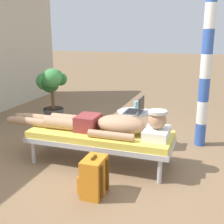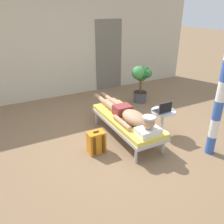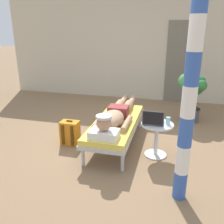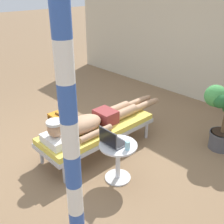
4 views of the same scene
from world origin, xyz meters
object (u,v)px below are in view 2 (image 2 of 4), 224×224
Objects in this scene: drink_glass at (169,106)px; backpack at (96,142)px; laptop at (163,109)px; potted_plant at (140,79)px; lounge_chair at (126,121)px; porch_post at (222,91)px; side_table at (163,118)px; person_reclining at (127,114)px.

drink_glass reaches higher than backpack.
potted_plant is (0.62, 1.70, 0.07)m from laptop.
porch_post is at bearing -48.27° from lounge_chair.
lounge_chair is at bearing 160.18° from side_table.
drink_glass is (0.84, -0.24, 0.23)m from lounge_chair.
drink_glass is (0.15, 0.01, 0.22)m from side_table.
backpack is 0.42× the size of potted_plant.
side_table is 1.23× the size of backpack.
backpack is (-1.43, 0.04, -0.16)m from side_table.
porch_post is (1.04, -1.16, 0.81)m from lounge_chair.
laptop reaches higher than lounge_chair.
person_reclining is at bearing 162.69° from side_table.
drink_glass is at bearing -15.85° from lounge_chair.
person_reclining is 1.90m from potted_plant.
lounge_chair is 0.78× the size of porch_post.
drink_glass is (0.21, 0.06, -0.00)m from laptop.
person_reclining is 7.00× the size of laptop.
potted_plant is at bearing 71.15° from side_table.
side_table is (0.69, -0.21, -0.16)m from person_reclining.
laptop reaches higher than backpack.
side_table is at bearing 110.86° from porch_post.
porch_post is (0.41, -0.87, 0.57)m from laptop.
potted_plant is (1.99, 1.61, 0.46)m from backpack.
drink_glass is at bearing 102.14° from porch_post.
laptop is 0.73× the size of backpack.
laptop is (-0.06, -0.05, 0.23)m from side_table.
porch_post reaches higher than side_table.
potted_plant is at bearing 75.87° from drink_glass.
potted_plant reaches higher than drink_glass.
lounge_chair is at bearing 90.00° from person_reclining.
lounge_chair is 1.90m from potted_plant.
person_reclining is at bearing -90.00° from lounge_chair.
potted_plant is (1.25, 1.43, 0.13)m from person_reclining.
side_table is at bearing -1.51° from backpack.
side_table reaches higher than backpack.
lounge_chair is 3.45× the size of side_table.
porch_post reaches higher than potted_plant.
drink_glass is 0.11× the size of potted_plant.
laptop is 1.81m from potted_plant.
backpack is (-0.74, -0.21, -0.15)m from lounge_chair.
lounge_chair is at bearing 131.73° from porch_post.
backpack is 0.18× the size of porch_post.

